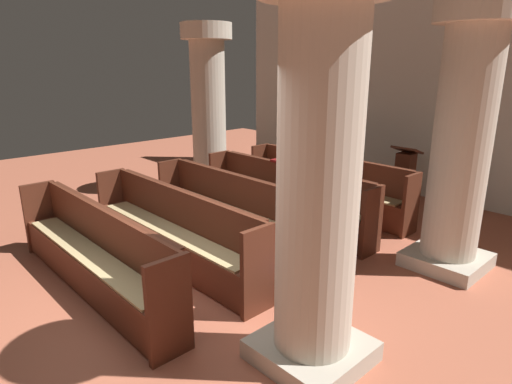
{
  "coord_description": "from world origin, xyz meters",
  "views": [
    {
      "loc": [
        3.5,
        -1.99,
        2.52
      ],
      "look_at": [
        -0.83,
        2.08,
        0.75
      ],
      "focal_mm": 30.52,
      "sensor_mm": 36.0,
      "label": 1
    }
  ],
  "objects_px": {
    "pew_row_1": "(284,194)",
    "pew_row_4": "(93,250)",
    "pillar_far_side": "(208,107)",
    "kneeler_box_navy": "(308,295)",
    "pew_row_2": "(235,209)",
    "lectern": "(404,180)",
    "hymn_book": "(278,160)",
    "pillar_aisle_side": "(463,136)",
    "pillar_aisle_rear": "(319,174)",
    "pew_row_0": "(325,183)",
    "pew_row_3": "(172,227)"
  },
  "relations": [
    {
      "from": "pew_row_0",
      "to": "pew_row_3",
      "type": "bearing_deg",
      "value": -90.0
    },
    {
      "from": "pillar_aisle_side",
      "to": "pew_row_2",
      "type": "bearing_deg",
      "value": -149.55
    },
    {
      "from": "pew_row_1",
      "to": "pew_row_2",
      "type": "height_order",
      "value": "same"
    },
    {
      "from": "kneeler_box_navy",
      "to": "pillar_aisle_rear",
      "type": "bearing_deg",
      "value": -48.16
    },
    {
      "from": "pew_row_2",
      "to": "pillar_aisle_side",
      "type": "height_order",
      "value": "pillar_aisle_side"
    },
    {
      "from": "pew_row_1",
      "to": "pew_row_4",
      "type": "height_order",
      "value": "same"
    },
    {
      "from": "pew_row_1",
      "to": "pew_row_0",
      "type": "bearing_deg",
      "value": 90.0
    },
    {
      "from": "pew_row_0",
      "to": "pew_row_3",
      "type": "relative_size",
      "value": 1.0
    },
    {
      "from": "pew_row_3",
      "to": "pillar_aisle_side",
      "type": "height_order",
      "value": "pillar_aisle_side"
    },
    {
      "from": "pew_row_3",
      "to": "hymn_book",
      "type": "xyz_separation_m",
      "value": [
        -0.34,
        2.28,
        0.48
      ]
    },
    {
      "from": "pew_row_2",
      "to": "pillar_aisle_rear",
      "type": "distance_m",
      "value": 3.01
    },
    {
      "from": "pew_row_1",
      "to": "kneeler_box_navy",
      "type": "xyz_separation_m",
      "value": [
        1.89,
        -1.62,
        -0.37
      ]
    },
    {
      "from": "pew_row_3",
      "to": "pillar_aisle_rear",
      "type": "xyz_separation_m",
      "value": [
        2.48,
        -0.19,
        1.19
      ]
    },
    {
      "from": "lectern",
      "to": "pew_row_2",
      "type": "bearing_deg",
      "value": -102.38
    },
    {
      "from": "pew_row_1",
      "to": "lectern",
      "type": "relative_size",
      "value": 3.05
    },
    {
      "from": "pew_row_4",
      "to": "pillar_aisle_rear",
      "type": "height_order",
      "value": "pillar_aisle_rear"
    },
    {
      "from": "pew_row_2",
      "to": "hymn_book",
      "type": "distance_m",
      "value": 1.36
    },
    {
      "from": "pew_row_1",
      "to": "lectern",
      "type": "distance_m",
      "value": 2.53
    },
    {
      "from": "pew_row_0",
      "to": "pew_row_4",
      "type": "relative_size",
      "value": 1.0
    },
    {
      "from": "lectern",
      "to": "pew_row_4",
      "type": "bearing_deg",
      "value": -97.78
    },
    {
      "from": "pew_row_2",
      "to": "pillar_aisle_side",
      "type": "xyz_separation_m",
      "value": [
        2.48,
        1.46,
        1.19
      ]
    },
    {
      "from": "pew_row_1",
      "to": "pew_row_3",
      "type": "relative_size",
      "value": 1.0
    },
    {
      "from": "pew_row_1",
      "to": "pew_row_4",
      "type": "xyz_separation_m",
      "value": [
        0.0,
        -3.14,
        0.0
      ]
    },
    {
      "from": "pew_row_3",
      "to": "pillar_aisle_rear",
      "type": "height_order",
      "value": "pillar_aisle_rear"
    },
    {
      "from": "pew_row_4",
      "to": "pillar_far_side",
      "type": "relative_size",
      "value": 1.02
    },
    {
      "from": "hymn_book",
      "to": "pillar_aisle_rear",
      "type": "bearing_deg",
      "value": -41.22
    },
    {
      "from": "pew_row_3",
      "to": "pew_row_0",
      "type": "bearing_deg",
      "value": 90.0
    },
    {
      "from": "pew_row_0",
      "to": "pillar_aisle_side",
      "type": "bearing_deg",
      "value": -14.41
    },
    {
      "from": "pew_row_0",
      "to": "pew_row_4",
      "type": "height_order",
      "value": "same"
    },
    {
      "from": "pew_row_1",
      "to": "kneeler_box_navy",
      "type": "height_order",
      "value": "pew_row_1"
    },
    {
      "from": "pew_row_0",
      "to": "pillar_far_side",
      "type": "xyz_separation_m",
      "value": [
        -2.43,
        -0.67,
        1.19
      ]
    },
    {
      "from": "pew_row_1",
      "to": "pillar_aisle_rear",
      "type": "bearing_deg",
      "value": -42.63
    },
    {
      "from": "pillar_aisle_side",
      "to": "pillar_far_side",
      "type": "height_order",
      "value": "same"
    },
    {
      "from": "pew_row_0",
      "to": "hymn_book",
      "type": "relative_size",
      "value": 15.52
    },
    {
      "from": "pew_row_2",
      "to": "pillar_far_side",
      "type": "xyz_separation_m",
      "value": [
        -2.43,
        1.42,
        1.19
      ]
    },
    {
      "from": "pillar_aisle_side",
      "to": "lectern",
      "type": "bearing_deg",
      "value": 130.64
    },
    {
      "from": "pew_row_2",
      "to": "lectern",
      "type": "xyz_separation_m",
      "value": [
        0.76,
        3.46,
        -0.05
      ]
    },
    {
      "from": "pew_row_1",
      "to": "lectern",
      "type": "bearing_deg",
      "value": 72.54
    },
    {
      "from": "pew_row_1",
      "to": "hymn_book",
      "type": "distance_m",
      "value": 0.61
    },
    {
      "from": "pillar_aisle_side",
      "to": "pillar_far_side",
      "type": "distance_m",
      "value": 4.91
    },
    {
      "from": "pew_row_0",
      "to": "pew_row_1",
      "type": "height_order",
      "value": "same"
    },
    {
      "from": "pew_row_0",
      "to": "kneeler_box_navy",
      "type": "height_order",
      "value": "pew_row_0"
    },
    {
      "from": "hymn_book",
      "to": "kneeler_box_navy",
      "type": "xyz_separation_m",
      "value": [
        2.22,
        -1.81,
        -0.85
      ]
    },
    {
      "from": "pew_row_0",
      "to": "kneeler_box_navy",
      "type": "xyz_separation_m",
      "value": [
        1.89,
        -2.67,
        -0.37
      ]
    },
    {
      "from": "pew_row_0",
      "to": "kneeler_box_navy",
      "type": "distance_m",
      "value": 3.29
    },
    {
      "from": "pew_row_0",
      "to": "pew_row_3",
      "type": "xyz_separation_m",
      "value": [
        0.0,
        -3.14,
        0.0
      ]
    },
    {
      "from": "pillar_far_side",
      "to": "kneeler_box_navy",
      "type": "relative_size",
      "value": 7.61
    },
    {
      "from": "pew_row_0",
      "to": "pew_row_1",
      "type": "distance_m",
      "value": 1.05
    },
    {
      "from": "pew_row_2",
      "to": "lectern",
      "type": "distance_m",
      "value": 3.54
    },
    {
      "from": "pew_row_2",
      "to": "pew_row_4",
      "type": "bearing_deg",
      "value": -90.0
    }
  ]
}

